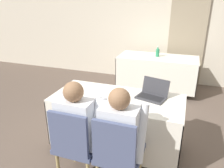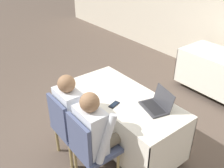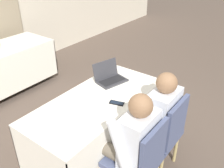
% 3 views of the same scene
% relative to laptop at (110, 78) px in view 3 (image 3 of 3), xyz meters
% --- Properties ---
extents(ground_plane, '(24.00, 24.00, 0.00)m').
position_rel_laptop_xyz_m(ground_plane, '(-0.40, -0.14, -0.79)').
color(ground_plane, brown).
extents(conference_table_near, '(1.61, 0.74, 0.75)m').
position_rel_laptop_xyz_m(conference_table_near, '(-0.40, -0.14, -0.23)').
color(conference_table_near, white).
rests_on(conference_table_near, ground_plane).
extents(conference_table_far, '(1.61, 0.74, 0.75)m').
position_rel_laptop_xyz_m(conference_table_far, '(-0.22, 2.01, -0.23)').
color(conference_table_far, white).
rests_on(conference_table_far, ground_plane).
extents(laptop, '(0.40, 0.34, 0.22)m').
position_rel_laptop_xyz_m(laptop, '(0.00, 0.00, 0.00)').
color(laptop, '#333338').
rests_on(laptop, conference_table_near).
extents(cell_phone, '(0.11, 0.16, 0.01)m').
position_rel_laptop_xyz_m(cell_phone, '(-0.34, -0.35, -0.04)').
color(cell_phone, black).
rests_on(cell_phone, conference_table_near).
extents(paper_beside_laptop, '(0.27, 0.34, 0.00)m').
position_rel_laptop_xyz_m(paper_beside_laptop, '(-0.00, 0.01, -0.04)').
color(paper_beside_laptop, white).
rests_on(paper_beside_laptop, conference_table_near).
extents(chair_near_left, '(0.44, 0.44, 0.90)m').
position_rel_laptop_xyz_m(chair_near_left, '(-0.63, -0.81, -0.30)').
color(chair_near_left, tan).
rests_on(chair_near_left, ground_plane).
extents(chair_near_right, '(0.44, 0.44, 0.90)m').
position_rel_laptop_xyz_m(chair_near_right, '(-0.17, -0.81, -0.30)').
color(chair_near_right, tan).
rests_on(chair_near_right, ground_plane).
extents(person_checkered_shirt, '(0.50, 0.52, 1.16)m').
position_rel_laptop_xyz_m(person_checkered_shirt, '(-0.63, -0.71, -0.14)').
color(person_checkered_shirt, '#665B4C').
rests_on(person_checkered_shirt, ground_plane).
extents(person_white_shirt, '(0.50, 0.52, 1.16)m').
position_rel_laptop_xyz_m(person_white_shirt, '(-0.17, -0.71, -0.14)').
color(person_white_shirt, '#665B4C').
rests_on(person_white_shirt, ground_plane).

